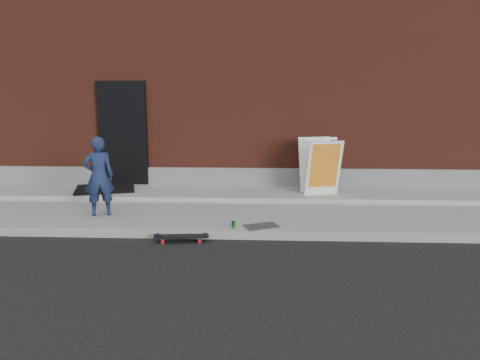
# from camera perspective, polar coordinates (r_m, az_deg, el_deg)

# --- Properties ---
(ground) EXTENTS (80.00, 80.00, 0.00)m
(ground) POSITION_cam_1_polar(r_m,az_deg,el_deg) (7.51, -0.71, -7.29)
(ground) COLOR black
(ground) RESTS_ON ground
(sidewalk) EXTENTS (20.00, 3.00, 0.15)m
(sidewalk) POSITION_cam_1_polar(r_m,az_deg,el_deg) (8.93, -0.14, -3.77)
(sidewalk) COLOR gray
(sidewalk) RESTS_ON ground
(apron) EXTENTS (20.00, 1.20, 0.10)m
(apron) POSITION_cam_1_polar(r_m,az_deg,el_deg) (9.77, 0.12, -1.69)
(apron) COLOR gray
(apron) RESTS_ON sidewalk
(building) EXTENTS (20.00, 8.10, 5.00)m
(building) POSITION_cam_1_polar(r_m,az_deg,el_deg) (14.11, 0.97, 11.71)
(building) COLOR #5D2619
(building) RESTS_ON ground
(child) EXTENTS (0.60, 0.49, 1.41)m
(child) POSITION_cam_1_polar(r_m,az_deg,el_deg) (8.57, -16.85, 0.44)
(child) COLOR #172241
(child) RESTS_ON sidewalk
(skateboard) EXTENTS (0.85, 0.31, 0.09)m
(skateboard) POSITION_cam_1_polar(r_m,az_deg,el_deg) (7.46, -7.16, -6.90)
(skateboard) COLOR #B11217
(skateboard) RESTS_ON ground
(pizza_sign) EXTENTS (0.85, 0.95, 1.15)m
(pizza_sign) POSITION_cam_1_polar(r_m,az_deg,el_deg) (9.60, 9.72, 1.72)
(pizza_sign) COLOR white
(pizza_sign) RESTS_ON apron
(soda_can) EXTENTS (0.08, 0.08, 0.11)m
(soda_can) POSITION_cam_1_polar(r_m,az_deg,el_deg) (7.60, -0.83, -5.46)
(soda_can) COLOR #198026
(soda_can) RESTS_ON sidewalk
(doormat) EXTENTS (1.42, 1.26, 0.03)m
(doormat) POSITION_cam_1_polar(r_m,az_deg,el_deg) (10.36, -16.11, -1.01)
(doormat) COLOR black
(doormat) RESTS_ON apron
(utility_plate) EXTENTS (0.63, 0.53, 0.02)m
(utility_plate) POSITION_cam_1_polar(r_m,az_deg,el_deg) (7.67, 2.67, -5.67)
(utility_plate) COLOR #5B5B61
(utility_plate) RESTS_ON sidewalk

